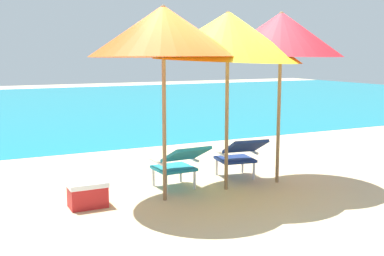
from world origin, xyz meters
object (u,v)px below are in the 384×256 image
at_px(lounge_chair_right, 240,154).
at_px(beach_umbrella_left, 163,31).
at_px(lounge_chair_left, 179,162).
at_px(beach_umbrella_center, 228,36).
at_px(beach_umbrella_right, 281,34).
at_px(cooler_box, 88,194).

height_order(lounge_chair_right, beach_umbrella_left, beach_umbrella_left).
height_order(lounge_chair_left, beach_umbrella_center, beach_umbrella_center).
bearing_deg(beach_umbrella_right, beach_umbrella_center, 179.63).
height_order(beach_umbrella_center, beach_umbrella_right, beach_umbrella_right).
height_order(lounge_chair_left, cooler_box, lounge_chair_left).
distance_m(lounge_chair_right, cooler_box, 2.38).
bearing_deg(lounge_chair_left, beach_umbrella_center, -20.63).
bearing_deg(cooler_box, beach_umbrella_right, -1.63).
xyz_separation_m(lounge_chair_left, beach_umbrella_left, (-0.35, -0.31, 1.74)).
bearing_deg(lounge_chair_right, lounge_chair_left, -173.72).
distance_m(lounge_chair_right, beach_umbrella_center, 1.79).
relative_size(beach_umbrella_center, beach_umbrella_right, 1.14).
bearing_deg(beach_umbrella_center, beach_umbrella_left, -175.03).
distance_m(beach_umbrella_left, beach_umbrella_center, 0.97).
xyz_separation_m(beach_umbrella_right, cooler_box, (-2.79, 0.08, -1.99)).
height_order(lounge_chair_left, lounge_chair_right, same).
relative_size(lounge_chair_right, beach_umbrella_left, 0.38).
height_order(beach_umbrella_left, cooler_box, beach_umbrella_left).
bearing_deg(beach_umbrella_right, lounge_chair_right, 141.03).
height_order(beach_umbrella_left, beach_umbrella_right, beach_umbrella_left).
bearing_deg(beach_umbrella_center, beach_umbrella_right, -0.37).
height_order(beach_umbrella_right, cooler_box, beach_umbrella_right).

